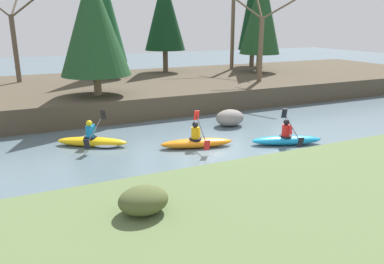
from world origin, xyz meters
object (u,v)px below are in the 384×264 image
at_px(kayaker_middle, 197,142).
at_px(boulder_midstream, 230,118).
at_px(kayaker_trailing, 95,141).
at_px(kayaker_lead, 287,139).

relative_size(kayaker_middle, boulder_midstream, 2.11).
xyz_separation_m(kayaker_middle, kayaker_trailing, (-3.47, 1.75, -0.02)).
relative_size(kayaker_lead, kayaker_middle, 0.99).
relative_size(kayaker_lead, boulder_midstream, 2.08).
bearing_deg(boulder_midstream, kayaker_lead, -79.16).
height_order(kayaker_lead, kayaker_trailing, same).
bearing_deg(kayaker_middle, boulder_midstream, 53.16).
relative_size(kayaker_trailing, boulder_midstream, 1.99).
bearing_deg(boulder_midstream, kayaker_middle, -141.00).
bearing_deg(kayaker_lead, boulder_midstream, 120.17).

